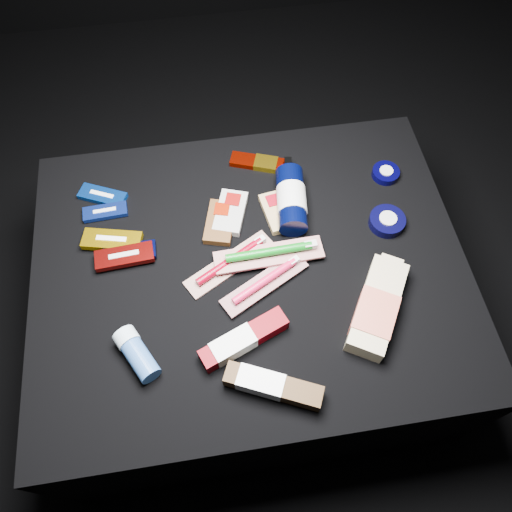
{
  "coord_description": "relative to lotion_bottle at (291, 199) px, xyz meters",
  "views": [
    {
      "loc": [
        -0.07,
        -0.54,
        1.39
      ],
      "look_at": [
        0.01,
        0.01,
        0.42
      ],
      "focal_mm": 35.0,
      "sensor_mm": 36.0,
      "label": 1
    }
  ],
  "objects": [
    {
      "name": "toothpaste_carton_red",
      "position": [
        -0.17,
        -0.32,
        -0.02
      ],
      "size": [
        0.19,
        0.11,
        0.04
      ],
      "rotation": [
        0.0,
        0.0,
        0.39
      ],
      "color": "#6D0007",
      "rests_on": "cloth_table"
    },
    {
      "name": "ground",
      "position": [
        -0.12,
        -0.14,
        -0.43
      ],
      "size": [
        3.0,
        3.0,
        0.0
      ],
      "primitive_type": "plane",
      "color": "black",
      "rests_on": "ground"
    },
    {
      "name": "lotion_bottle",
      "position": [
        0.0,
        0.0,
        0.0
      ],
      "size": [
        0.09,
        0.22,
        0.07
      ],
      "rotation": [
        0.0,
        0.0,
        -0.13
      ],
      "color": "black",
      "rests_on": "cloth_table"
    },
    {
      "name": "bodywash_bottle",
      "position": [
        0.13,
        -0.3,
        -0.01
      ],
      "size": [
        0.18,
        0.23,
        0.05
      ],
      "rotation": [
        0.0,
        0.0,
        -0.54
      ],
      "color": "#CBB98F",
      "rests_on": "cloth_table"
    },
    {
      "name": "toothbrush_pack_2",
      "position": [
        -0.07,
        -0.13,
        -0.01
      ],
      "size": [
        0.25,
        0.06,
        0.03
      ],
      "rotation": [
        0.0,
        0.0,
        0.03
      ],
      "color": "beige",
      "rests_on": "cloth_table"
    },
    {
      "name": "luna_bar_2",
      "position": [
        -0.39,
        -0.07,
        -0.02
      ],
      "size": [
        0.12,
        0.05,
        0.02
      ],
      "rotation": [
        0.0,
        0.0,
        -0.02
      ],
      "color": "black",
      "rests_on": "cloth_table"
    },
    {
      "name": "deodorant_stick",
      "position": [
        -0.38,
        -0.32,
        -0.01
      ],
      "size": [
        0.1,
        0.12,
        0.05
      ],
      "rotation": [
        0.0,
        0.0,
        0.49
      ],
      "color": "#305B9E",
      "rests_on": "cloth_table"
    },
    {
      "name": "toothpaste_carton_green",
      "position": [
        -0.12,
        -0.42,
        -0.01
      ],
      "size": [
        0.19,
        0.12,
        0.04
      ],
      "rotation": [
        0.0,
        0.0,
        -0.43
      ],
      "color": "#3C240E",
      "rests_on": "cloth_table"
    },
    {
      "name": "clif_bar_1",
      "position": [
        -0.14,
        0.01,
        -0.02
      ],
      "size": [
        0.1,
        0.13,
        0.02
      ],
      "rotation": [
        0.0,
        0.0,
        -0.33
      ],
      "color": "#B1B0AA",
      "rests_on": "cloth_table"
    },
    {
      "name": "clif_bar_0",
      "position": [
        -0.17,
        -0.02,
        -0.02
      ],
      "size": [
        0.09,
        0.13,
        0.02
      ],
      "rotation": [
        0.0,
        0.0,
        -0.27
      ],
      "color": "#502F14",
      "rests_on": "cloth_table"
    },
    {
      "name": "clif_bar_2",
      "position": [
        -0.04,
        -0.01,
        -0.02
      ],
      "size": [
        0.08,
        0.12,
        0.02
      ],
      "rotation": [
        0.0,
        0.0,
        0.16
      ],
      "color": "tan",
      "rests_on": "cloth_table"
    },
    {
      "name": "cream_tin_upper",
      "position": [
        0.25,
        0.06,
        -0.02
      ],
      "size": [
        0.07,
        0.07,
        0.02
      ],
      "rotation": [
        0.0,
        0.0,
        0.33
      ],
      "color": "black",
      "rests_on": "cloth_table"
    },
    {
      "name": "cream_tin_lower",
      "position": [
        0.22,
        -0.08,
        -0.02
      ],
      "size": [
        0.08,
        0.08,
        0.03
      ],
      "rotation": [
        0.0,
        0.0,
        0.18
      ],
      "color": "black",
      "rests_on": "cloth_table"
    },
    {
      "name": "power_bar",
      "position": [
        -0.05,
        0.14,
        -0.03
      ],
      "size": [
        0.14,
        0.08,
        0.02
      ],
      "rotation": [
        0.0,
        0.0,
        -0.35
      ],
      "color": "#6A0C01",
      "rests_on": "cloth_table"
    },
    {
      "name": "luna_bar_0",
      "position": [
        -0.45,
        0.1,
        -0.03
      ],
      "size": [
        0.12,
        0.09,
        0.02
      ],
      "rotation": [
        0.0,
        0.0,
        -0.43
      ],
      "color": "#0C42AD",
      "rests_on": "cloth_table"
    },
    {
      "name": "luna_bar_3",
      "position": [
        -0.42,
        -0.04,
        -0.02
      ],
      "size": [
        0.14,
        0.08,
        0.02
      ],
      "rotation": [
        0.0,
        0.0,
        -0.24
      ],
      "color": "#BA8F05",
      "rests_on": "cloth_table"
    },
    {
      "name": "luna_bar_4",
      "position": [
        -0.4,
        -0.09,
        -0.02
      ],
      "size": [
        0.13,
        0.06,
        0.02
      ],
      "rotation": [
        0.0,
        0.0,
        0.06
      ],
      "color": "#690B09",
      "rests_on": "cloth_table"
    },
    {
      "name": "luna_bar_1",
      "position": [
        -0.44,
        0.05,
        -0.03
      ],
      "size": [
        0.11,
        0.04,
        0.01
      ],
      "rotation": [
        0.0,
        0.0,
        0.05
      ],
      "color": "navy",
      "rests_on": "cloth_table"
    },
    {
      "name": "cloth_table",
      "position": [
        -0.12,
        -0.14,
        -0.23
      ],
      "size": [
        0.98,
        0.78,
        0.4
      ],
      "primitive_type": "cube",
      "color": "black",
      "rests_on": "ground"
    },
    {
      "name": "toothbrush_pack_1",
      "position": [
        -0.09,
        -0.2,
        -0.02
      ],
      "size": [
        0.21,
        0.14,
        0.02
      ],
      "rotation": [
        0.0,
        0.0,
        0.49
      ],
      "color": "#A39C98",
      "rests_on": "cloth_table"
    },
    {
      "name": "toothbrush_pack_0",
      "position": [
        -0.16,
        -0.13,
        -0.02
      ],
      "size": [
        0.22,
        0.15,
        0.02
      ],
      "rotation": [
        0.0,
        0.0,
        0.51
      ],
      "color": "beige",
      "rests_on": "cloth_table"
    }
  ]
}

